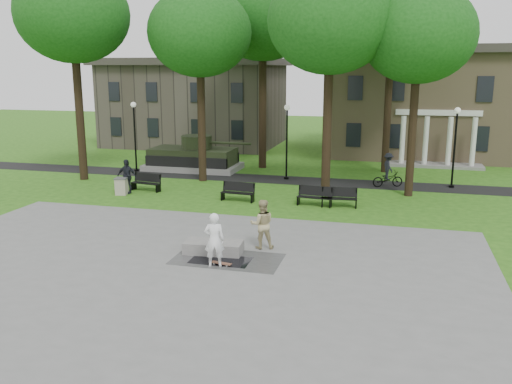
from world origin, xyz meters
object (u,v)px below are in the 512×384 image
skateboarder (214,240)px  park_bench_0 (146,182)px  friend_watching (262,224)px  trash_bin (122,186)px  concrete_block (214,247)px  cyclist (388,173)px

skateboarder → park_bench_0: bearing=-69.6°
friend_watching → trash_bin: bearing=-54.4°
skateboarder → trash_bin: 12.93m
friend_watching → park_bench_0: bearing=-61.8°
concrete_block → park_bench_0: (-7.35, 9.41, 0.28)m
skateboarder → concrete_block: bearing=-85.0°
friend_watching → park_bench_0: 12.31m
cyclist → trash_bin: size_ratio=2.13×
cyclist → park_bench_0: 14.23m
skateboarder → cyclist: 16.34m
park_bench_0 → concrete_block: bearing=-42.2°
skateboarder → trash_bin: size_ratio=2.05×
skateboarder → cyclist: (5.60, 15.35, -0.17)m
cyclist → park_bench_0: size_ratio=1.11×
friend_watching → trash_bin: (-9.89, 7.08, -0.51)m
cyclist → trash_bin: 15.52m
skateboarder → park_bench_0: (-7.87, 10.79, -0.48)m
friend_watching → skateboarder: bearing=46.1°
concrete_block → friend_watching: 2.08m
skateboarder → trash_bin: skateboarder is taller
trash_bin → friend_watching: bearing=-35.6°
concrete_block → skateboarder: skateboarder is taller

